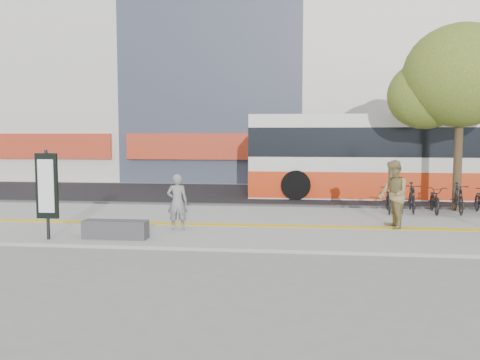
# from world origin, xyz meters

# --- Properties ---
(ground) EXTENTS (120.00, 120.00, 0.00)m
(ground) POSITION_xyz_m (0.00, 0.00, 0.00)
(ground) COLOR gray
(ground) RESTS_ON ground
(sidewalk) EXTENTS (40.00, 7.00, 0.08)m
(sidewalk) POSITION_xyz_m (0.00, 1.50, 0.04)
(sidewalk) COLOR slate
(sidewalk) RESTS_ON ground
(tactile_strip) EXTENTS (40.00, 0.45, 0.01)m
(tactile_strip) POSITION_xyz_m (0.00, 1.00, 0.09)
(tactile_strip) COLOR yellow
(tactile_strip) RESTS_ON sidewalk
(street) EXTENTS (40.00, 8.00, 0.06)m
(street) POSITION_xyz_m (0.00, 9.00, 0.03)
(street) COLOR black
(street) RESTS_ON ground
(curb) EXTENTS (40.00, 0.25, 0.14)m
(curb) POSITION_xyz_m (0.00, 5.00, 0.07)
(curb) COLOR #363639
(curb) RESTS_ON ground
(bench) EXTENTS (1.60, 0.45, 0.45)m
(bench) POSITION_xyz_m (-2.60, -1.20, 0.30)
(bench) COLOR #363639
(bench) RESTS_ON sidewalk
(signboard) EXTENTS (0.55, 0.10, 2.20)m
(signboard) POSITION_xyz_m (-4.20, -1.51, 1.37)
(signboard) COLOR black
(signboard) RESTS_ON sidewalk
(street_tree) EXTENTS (4.40, 3.80, 6.31)m
(street_tree) POSITION_xyz_m (7.18, 4.82, 4.51)
(street_tree) COLOR #322416
(street_tree) RESTS_ON sidewalk
(bus) EXTENTS (12.76, 3.02, 3.40)m
(bus) POSITION_xyz_m (6.22, 8.50, 1.66)
(bus) COLOR silver
(bus) RESTS_ON street
(bicycle_row) EXTENTS (3.69, 1.75, 0.99)m
(bicycle_row) POSITION_xyz_m (6.32, 4.00, 0.54)
(bicycle_row) COLOR black
(bicycle_row) RESTS_ON sidewalk
(seated_woman) EXTENTS (0.60, 0.45, 1.51)m
(seated_woman) POSITION_xyz_m (-1.35, 0.12, 0.84)
(seated_woman) COLOR black
(seated_woman) RESTS_ON sidewalk
(pedestrian_tan) EXTENTS (0.85, 1.02, 1.88)m
(pedestrian_tan) POSITION_xyz_m (4.46, 1.00, 1.02)
(pedestrian_tan) COLOR olive
(pedestrian_tan) RESTS_ON sidewalk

